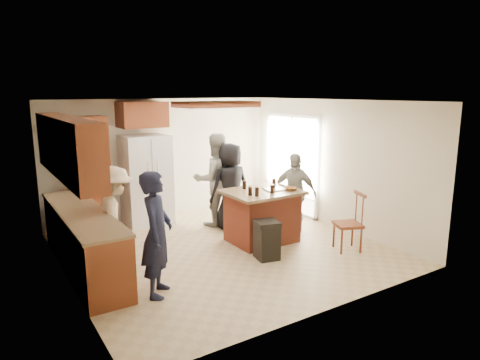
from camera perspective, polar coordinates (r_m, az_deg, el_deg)
room_shell at (r=11.11m, az=13.11°, el=2.21°), size 8.00×5.20×5.00m
person_front_left at (r=5.69m, az=-11.03°, el=-7.10°), size 0.71×0.75×1.67m
person_behind_left at (r=8.51m, az=-3.30°, el=0.03°), size 0.99×0.72×1.85m
person_behind_right at (r=8.33m, az=-1.30°, el=-0.80°), size 0.83×0.54×1.68m
person_side_right at (r=8.22m, az=7.21°, el=-1.65°), size 0.83×1.00×1.52m
person_counter at (r=6.75m, az=-16.27°, el=-4.82°), size 0.62×1.07×1.56m
left_cabinetry at (r=6.74m, az=-20.82°, el=-3.61°), size 0.64×3.00×2.30m
back_wall_units at (r=8.57m, az=-17.62°, el=2.68°), size 1.80×0.60×2.45m
refrigerator at (r=8.81m, az=-12.38°, el=0.02°), size 0.90×0.76×1.80m
kitchen_island at (r=7.67m, az=2.93°, el=-4.75°), size 1.28×1.03×0.93m
island_items at (r=7.55m, az=4.44°, el=-1.11°), size 1.00×0.72×0.15m
trash_bin at (r=6.93m, az=3.61°, el=-7.94°), size 0.44×0.44×0.63m
spindle_chair at (r=7.46m, az=14.33°, el=-5.74°), size 0.55×0.55×0.99m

